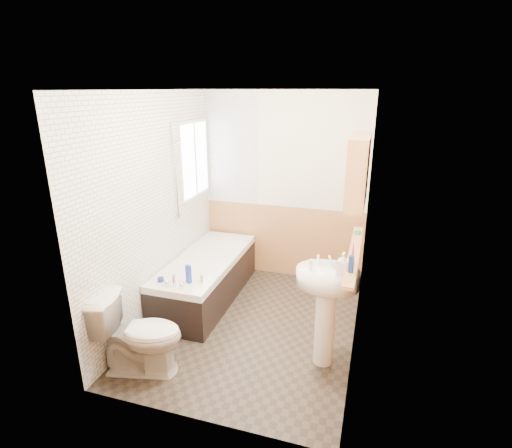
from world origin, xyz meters
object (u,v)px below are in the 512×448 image
object	(u,v)px
sink	(326,298)
medicine_cabinet	(358,171)
toilet	(140,334)
bathtub	(207,277)
pine_shelf	(354,253)

from	to	relation	value
sink	medicine_cabinet	bearing A→B (deg)	48.34
toilet	medicine_cabinet	size ratio (longest dim) A/B	1.15
bathtub	pine_shelf	bearing A→B (deg)	-16.09
toilet	pine_shelf	bearing A→B (deg)	-75.68
medicine_cabinet	bathtub	bearing A→B (deg)	162.76
medicine_cabinet	toilet	bearing A→B (deg)	-153.32
sink	medicine_cabinet	xyz separation A→B (m)	(0.17, 0.28, 1.13)
bathtub	toilet	xyz separation A→B (m)	(-0.03, -1.43, 0.10)
toilet	pine_shelf	size ratio (longest dim) A/B	0.53
toilet	sink	size ratio (longest dim) A/B	0.71
pine_shelf	bathtub	bearing A→B (deg)	163.91
pine_shelf	medicine_cabinet	size ratio (longest dim) A/B	2.18
sink	pine_shelf	distance (m)	0.50
toilet	sink	xyz separation A→B (m)	(1.60, 0.61, 0.31)
bathtub	sink	size ratio (longest dim) A/B	1.64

